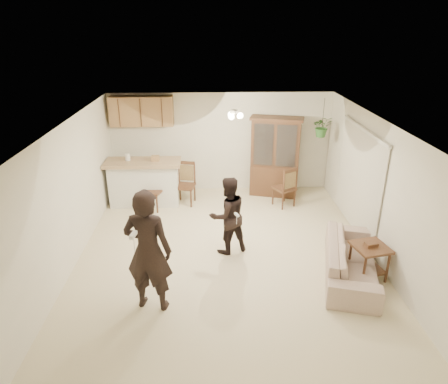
{
  "coord_description": "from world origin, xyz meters",
  "views": [
    {
      "loc": [
        -0.28,
        -6.51,
        4.06
      ],
      "look_at": [
        -0.03,
        0.4,
        1.11
      ],
      "focal_mm": 32.0,
      "sensor_mm": 36.0,
      "label": 1
    }
  ],
  "objects_px": {
    "child": "(228,219)",
    "chair_hutch_right": "(284,195)",
    "side_table": "(368,261)",
    "sofa": "(352,257)",
    "adult": "(149,256)",
    "chair_hutch_left": "(185,193)",
    "china_hutch": "(275,158)",
    "chair_bar": "(153,197)"
  },
  "relations": [
    {
      "from": "child",
      "to": "chair_hutch_right",
      "type": "bearing_deg",
      "value": -149.33
    },
    {
      "from": "child",
      "to": "side_table",
      "type": "height_order",
      "value": "child"
    },
    {
      "from": "sofa",
      "to": "adult",
      "type": "distance_m",
      "value": 3.44
    },
    {
      "from": "sofa",
      "to": "chair_hutch_right",
      "type": "xyz_separation_m",
      "value": [
        -0.66,
        2.89,
        -0.09
      ]
    },
    {
      "from": "child",
      "to": "chair_hutch_left",
      "type": "bearing_deg",
      "value": -91.41
    },
    {
      "from": "adult",
      "to": "side_table",
      "type": "xyz_separation_m",
      "value": [
        3.59,
        0.63,
        -0.58
      ]
    },
    {
      "from": "child",
      "to": "side_table",
      "type": "relative_size",
      "value": 2.0
    },
    {
      "from": "china_hutch",
      "to": "chair_hutch_left",
      "type": "distance_m",
      "value": 2.37
    },
    {
      "from": "child",
      "to": "china_hutch",
      "type": "height_order",
      "value": "china_hutch"
    },
    {
      "from": "side_table",
      "to": "chair_bar",
      "type": "xyz_separation_m",
      "value": [
        -4.02,
        2.89,
        -0.03
      ]
    },
    {
      "from": "chair_hutch_left",
      "to": "chair_hutch_right",
      "type": "bearing_deg",
      "value": 6.96
    },
    {
      "from": "sofa",
      "to": "chair_hutch_left",
      "type": "xyz_separation_m",
      "value": [
        -3.01,
        3.08,
        -0.08
      ]
    },
    {
      "from": "adult",
      "to": "chair_hutch_right",
      "type": "xyz_separation_m",
      "value": [
        2.66,
        3.59,
        -0.62
      ]
    },
    {
      "from": "chair_bar",
      "to": "adult",
      "type": "bearing_deg",
      "value": -65.3
    },
    {
      "from": "side_table",
      "to": "china_hutch",
      "type": "bearing_deg",
      "value": 106.31
    },
    {
      "from": "chair_hutch_right",
      "to": "adult",
      "type": "bearing_deg",
      "value": 22.99
    },
    {
      "from": "china_hutch",
      "to": "chair_hutch_right",
      "type": "height_order",
      "value": "china_hutch"
    },
    {
      "from": "sofa",
      "to": "side_table",
      "type": "relative_size",
      "value": 2.77
    },
    {
      "from": "chair_hutch_right",
      "to": "chair_bar",
      "type": "bearing_deg",
      "value": -29.25
    },
    {
      "from": "sofa",
      "to": "chair_hutch_left",
      "type": "relative_size",
      "value": 1.85
    },
    {
      "from": "chair_bar",
      "to": "child",
      "type": "bearing_deg",
      "value": -31.79
    },
    {
      "from": "child",
      "to": "chair_hutch_right",
      "type": "relative_size",
      "value": 1.36
    },
    {
      "from": "chair_bar",
      "to": "chair_hutch_right",
      "type": "height_order",
      "value": "chair_bar"
    },
    {
      "from": "adult",
      "to": "chair_bar",
      "type": "bearing_deg",
      "value": -71.01
    },
    {
      "from": "child",
      "to": "side_table",
      "type": "distance_m",
      "value": 2.56
    },
    {
      "from": "sofa",
      "to": "chair_bar",
      "type": "height_order",
      "value": "chair_bar"
    },
    {
      "from": "child",
      "to": "chair_hutch_right",
      "type": "height_order",
      "value": "child"
    },
    {
      "from": "sofa",
      "to": "adult",
      "type": "height_order",
      "value": "adult"
    },
    {
      "from": "side_table",
      "to": "sofa",
      "type": "bearing_deg",
      "value": 165.52
    },
    {
      "from": "adult",
      "to": "child",
      "type": "relative_size",
      "value": 1.33
    },
    {
      "from": "china_hutch",
      "to": "chair_hutch_right",
      "type": "relative_size",
      "value": 2.0
    },
    {
      "from": "china_hutch",
      "to": "chair_bar",
      "type": "bearing_deg",
      "value": -150.5
    },
    {
      "from": "adult",
      "to": "chair_bar",
      "type": "xyz_separation_m",
      "value": [
        -0.43,
        3.53,
        -0.62
      ]
    },
    {
      "from": "adult",
      "to": "chair_bar",
      "type": "distance_m",
      "value": 3.61
    },
    {
      "from": "sofa",
      "to": "adult",
      "type": "xyz_separation_m",
      "value": [
        -3.32,
        -0.7,
        0.53
      ]
    },
    {
      "from": "sofa",
      "to": "side_table",
      "type": "distance_m",
      "value": 0.28
    },
    {
      "from": "chair_bar",
      "to": "sofa",
      "type": "bearing_deg",
      "value": -19.22
    },
    {
      "from": "adult",
      "to": "sofa",
      "type": "bearing_deg",
      "value": -156.03
    },
    {
      "from": "china_hutch",
      "to": "chair_bar",
      "type": "relative_size",
      "value": 1.96
    },
    {
      "from": "chair_hutch_left",
      "to": "chair_hutch_right",
      "type": "distance_m",
      "value": 2.36
    },
    {
      "from": "adult",
      "to": "chair_hutch_right",
      "type": "distance_m",
      "value": 4.51
    },
    {
      "from": "chair_hutch_left",
      "to": "chair_hutch_right",
      "type": "relative_size",
      "value": 1.02
    }
  ]
}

